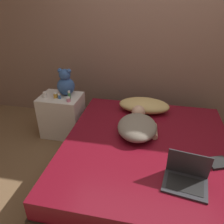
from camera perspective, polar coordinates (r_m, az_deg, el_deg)
The scene contains 14 objects.
ground_plane at distance 2.49m, azimuth 8.44°, elevation -15.75°, with size 12.00×12.00×0.00m, color brown.
wall_back at distance 3.01m, azimuth 12.13°, elevation 19.93°, with size 8.00×0.06×2.60m.
bed at distance 2.35m, azimuth 8.81°, elevation -12.10°, with size 1.68×1.82×0.42m.
nightstand at distance 3.01m, azimuth -12.80°, elevation -0.81°, with size 0.52×0.41×0.56m.
pillow at distance 2.74m, azimuth 8.38°, elevation 1.74°, with size 0.62×0.35×0.16m.
person_lying at distance 2.32m, azimuth 6.72°, elevation -3.45°, with size 0.44×0.68×0.16m.
laptop at distance 1.85m, azimuth 18.82°, elevation -15.76°, with size 0.37×0.30×0.26m.
teddy_bear at distance 2.87m, azimuth -12.01°, elevation 7.31°, with size 0.23×0.23×0.35m.
bottle_blue at distance 2.82m, azimuth -13.59°, elevation 4.02°, with size 0.03×0.03×0.06m.
bottle_pink at distance 2.72m, azimuth -11.32°, elevation 3.24°, with size 0.05×0.05×0.06m.
bottle_amber at distance 2.85m, azimuth -14.56°, elevation 4.30°, with size 0.05×0.05×0.07m.
bottle_green at distance 2.77m, azimuth -11.10°, elevation 4.36°, with size 0.03×0.03×0.11m.
bottle_white at distance 2.90m, azimuth -17.16°, elevation 4.37°, with size 0.05×0.05×0.07m.
book at distance 2.15m, azimuth 25.96°, elevation -11.84°, with size 0.21×0.19×0.02m.
Camera 1 is at (0.01, -1.78, 1.74)m, focal length 35.00 mm.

